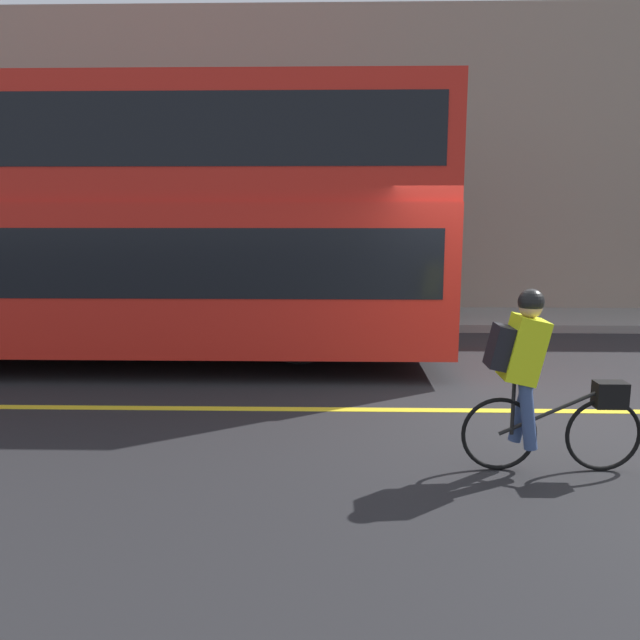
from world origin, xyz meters
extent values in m
plane|color=#232326|center=(0.00, 0.00, 0.00)|extent=(80.00, 80.00, 0.00)
cube|color=yellow|center=(0.00, 0.10, 0.00)|extent=(50.00, 0.14, 0.01)
cube|color=gray|center=(0.00, 5.75, 0.07)|extent=(60.00, 2.16, 0.15)
cube|color=gray|center=(0.00, 6.98, 3.18)|extent=(60.00, 0.30, 6.36)
cylinder|color=black|center=(-2.47, 2.33, 0.54)|extent=(1.08, 0.30, 1.08)
cube|color=red|center=(-5.84, 2.33, 1.32)|extent=(10.87, 2.57, 1.98)
cube|color=black|center=(-5.84, 2.33, 1.56)|extent=(10.44, 2.59, 0.87)
cube|color=red|center=(-5.84, 2.33, 3.09)|extent=(10.87, 2.47, 1.56)
cube|color=black|center=(-5.84, 2.33, 3.17)|extent=(10.44, 2.49, 0.87)
torus|color=black|center=(0.32, -1.52, 0.32)|extent=(0.64, 0.04, 0.64)
torus|color=black|center=(-0.55, -1.52, 0.32)|extent=(0.64, 0.04, 0.64)
cylinder|color=black|center=(-0.12, -1.52, 0.53)|extent=(0.89, 0.03, 0.44)
cylinder|color=black|center=(-0.45, -1.52, 0.56)|extent=(0.03, 0.03, 0.47)
cube|color=black|center=(0.35, -1.52, 0.67)|extent=(0.26, 0.16, 0.22)
cube|color=#D8EA19|center=(-0.39, -1.52, 1.06)|extent=(0.37, 0.32, 0.58)
cube|color=black|center=(-0.59, -1.52, 1.08)|extent=(0.21, 0.26, 0.38)
cylinder|color=#384C7A|center=(-0.35, -1.43, 0.51)|extent=(0.21, 0.11, 0.58)
cylinder|color=#384C7A|center=(-0.35, -1.61, 0.51)|extent=(0.19, 0.11, 0.58)
sphere|color=tan|center=(-0.35, -1.52, 1.42)|extent=(0.19, 0.19, 0.19)
sphere|color=black|center=(-0.35, -1.52, 1.46)|extent=(0.21, 0.21, 0.21)
cylinder|color=#515156|center=(-0.16, 5.64, 0.63)|extent=(0.52, 0.52, 0.97)
camera|label=1|loc=(-1.95, -6.61, 2.18)|focal=35.00mm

